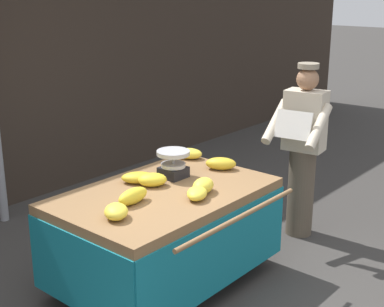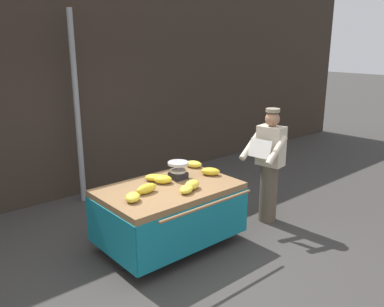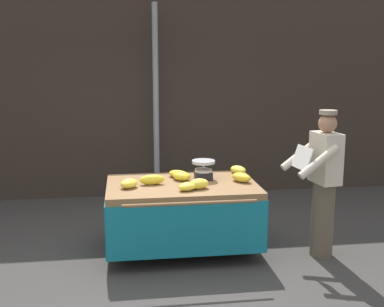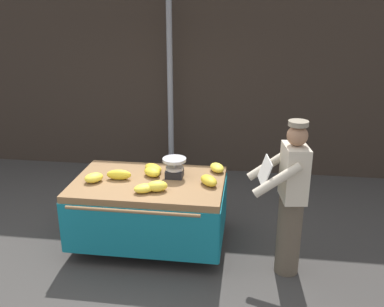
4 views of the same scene
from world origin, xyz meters
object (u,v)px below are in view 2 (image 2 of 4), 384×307
object	(u,v)px
banana_bunch_0	(163,179)
banana_bunch_5	(186,189)
street_pole	(77,110)
weighing_scale	(178,170)
banana_bunch_2	(194,164)
banana_bunch_4	(133,197)
banana_bunch_1	(146,189)
banana_bunch_3	(192,185)
banana_bunch_6	(210,171)
vendor_person	(269,166)
banana_cart	(169,202)
banana_bunch_7	(155,178)

from	to	relation	value
banana_bunch_0	banana_bunch_5	size ratio (longest dim) A/B	1.01
street_pole	weighing_scale	bearing A→B (deg)	-78.29
street_pole	weighing_scale	world-z (taller)	street_pole
banana_bunch_2	banana_bunch_4	distance (m)	1.47
banana_bunch_1	banana_bunch_3	xyz separation A→B (m)	(0.51, -0.26, -0.00)
banana_bunch_1	banana_bunch_6	xyz separation A→B (m)	(1.06, -0.01, -0.01)
banana_bunch_2	weighing_scale	bearing A→B (deg)	-153.92
banana_bunch_6	banana_bunch_0	bearing A→B (deg)	166.44
weighing_scale	banana_bunch_0	distance (m)	0.27
banana_bunch_1	banana_bunch_2	bearing A→B (deg)	19.89
vendor_person	banana_bunch_4	bearing A→B (deg)	174.26
banana_bunch_5	street_pole	bearing A→B (deg)	93.94
vendor_person	weighing_scale	bearing A→B (deg)	159.23
banana_bunch_4	banana_bunch_5	bearing A→B (deg)	-16.98
banana_bunch_3	vendor_person	xyz separation A→B (m)	(1.43, -0.07, -0.03)
street_pole	banana_cart	xyz separation A→B (m)	(0.15, -2.21, -0.94)
banana_bunch_0	banana_bunch_7	bearing A→B (deg)	98.34
street_pole	banana_bunch_3	bearing A→B (deg)	-82.94
street_pole	banana_bunch_3	world-z (taller)	street_pole
banana_bunch_3	banana_bunch_4	distance (m)	0.79
banana_bunch_2	banana_bunch_6	size ratio (longest dim) A/B	0.90
banana_cart	vendor_person	distance (m)	1.65
street_pole	banana_bunch_1	world-z (taller)	street_pole
banana_cart	banana_bunch_0	bearing A→B (deg)	84.64
banana_cart	vendor_person	world-z (taller)	vendor_person
weighing_scale	banana_bunch_7	distance (m)	0.32
banana_bunch_1	banana_bunch_5	world-z (taller)	banana_bunch_1
banana_bunch_0	banana_bunch_1	xyz separation A→B (m)	(-0.36, -0.15, 0.01)
street_pole	banana_bunch_2	bearing A→B (deg)	-63.39
banana_bunch_3	banana_bunch_5	bearing A→B (deg)	-159.94
banana_bunch_1	banana_bunch_4	xyz separation A→B (m)	(-0.27, -0.11, -0.01)
banana_bunch_2	banana_cart	bearing A→B (deg)	-152.91
vendor_person	street_pole	bearing A→B (deg)	124.20
banana_cart	banana_bunch_1	world-z (taller)	banana_bunch_1
banana_cart	weighing_scale	size ratio (longest dim) A/B	6.32
banana_bunch_3	banana_bunch_2	bearing A→B (deg)	47.56
street_pole	banana_bunch_5	bearing A→B (deg)	-86.06
street_pole	banana_bunch_7	bearing A→B (deg)	-85.88
banana_bunch_4	street_pole	bearing A→B (deg)	78.62
banana_bunch_5	banana_bunch_6	xyz separation A→B (m)	(0.68, 0.29, 0.01)
banana_cart	banana_bunch_6	distance (m)	0.76
banana_bunch_4	banana_bunch_5	size ratio (longest dim) A/B	0.97
weighing_scale	banana_bunch_7	bearing A→B (deg)	155.91
banana_bunch_1	banana_bunch_6	world-z (taller)	banana_bunch_1
banana_bunch_4	banana_bunch_0	bearing A→B (deg)	22.62
banana_bunch_0	banana_bunch_6	bearing A→B (deg)	-13.56
street_pole	banana_cart	world-z (taller)	street_pole
banana_bunch_7	banana_bunch_5	bearing A→B (deg)	-86.62
vendor_person	banana_bunch_3	bearing A→B (deg)	177.05
street_pole	banana_bunch_0	world-z (taller)	street_pole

